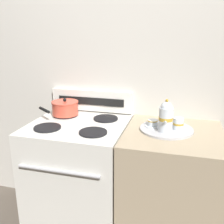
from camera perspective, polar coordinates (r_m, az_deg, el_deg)
wall_back at (r=2.11m, az=4.46°, el=4.95°), size 6.00×0.05×2.20m
stove at (r=2.12m, az=-6.93°, el=-14.01°), size 0.70×0.69×0.91m
control_panel at (r=2.17m, az=-4.45°, el=2.54°), size 0.68×0.05×0.17m
side_counter at (r=2.00m, az=12.42°, el=-16.50°), size 0.65×0.66×0.90m
saucepan at (r=2.10m, az=-10.23°, el=0.90°), size 0.27×0.30×0.13m
serving_tray at (r=1.82m, az=11.76°, el=-3.67°), size 0.36×0.36×0.01m
teapot at (r=1.73m, az=11.65°, el=-1.05°), size 0.09×0.15×0.22m
teacup_left at (r=1.90m, az=12.41°, el=-1.87°), size 0.11×0.11×0.05m
teacup_right at (r=1.83m, az=8.86°, el=-2.41°), size 0.11×0.11×0.05m
creamer_jug at (r=1.81m, az=14.24°, el=-2.47°), size 0.07×0.07×0.08m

